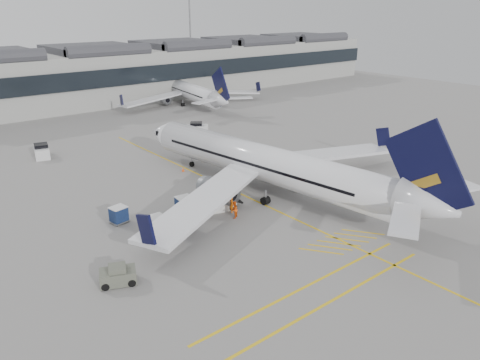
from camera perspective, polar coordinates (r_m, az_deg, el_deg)
ground at (r=42.97m, az=-3.56°, el=-8.02°), size 220.00×220.00×0.00m
apron_markings at (r=55.66m, az=-1.22°, el=-1.10°), size 0.25×60.00×0.01m
airliner_main at (r=53.49m, az=3.50°, el=1.89°), size 40.15×44.11×11.75m
airliner_far at (r=105.27m, az=-6.26°, el=10.71°), size 32.85×36.13×9.64m
belt_loader at (r=49.72m, az=-3.17°, el=-3.09°), size 5.37×2.72×2.13m
baggage_cart_a at (r=45.27m, az=-7.54°, el=-5.06°), size 2.39×2.20×2.04m
baggage_cart_b at (r=45.44m, az=-10.17°, el=-5.31°), size 1.70×1.40×1.77m
baggage_cart_c at (r=49.27m, az=-6.81°, el=-2.98°), size 1.86×1.58×1.84m
baggage_cart_d at (r=48.36m, az=-14.57°, el=-4.07°), size 1.85×1.62×1.72m
ramp_agent_a at (r=49.23m, az=-1.00°, el=-2.99°), size 0.70×0.76×1.74m
ramp_agent_b at (r=47.87m, az=-0.71°, el=-3.65°), size 1.11×1.06×1.81m
pushback_tug at (r=38.47m, az=-14.66°, el=-11.21°), size 3.20×2.61×1.55m
safety_cone_nose at (r=61.95m, az=-6.96°, el=1.29°), size 0.39×0.39×0.54m
safety_cone_engine at (r=57.35m, az=6.83°, el=-0.30°), size 0.39×0.39×0.54m
service_van_mid at (r=72.93m, az=-23.02°, el=3.24°), size 2.77×4.20×1.98m
service_van_right at (r=80.04m, az=-5.34°, el=6.24°), size 4.33×3.93×2.02m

